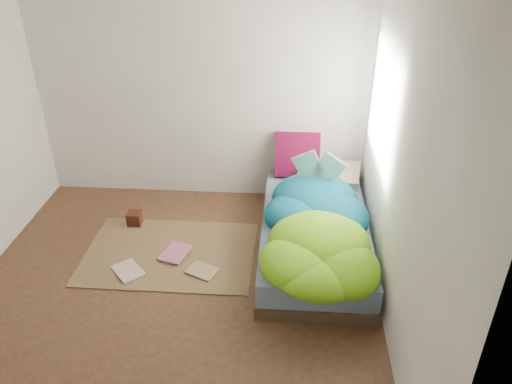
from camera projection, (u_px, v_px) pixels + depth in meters
ground at (173, 293)px, 4.29m from camera, size 3.50×3.50×0.00m
room_walls at (155, 115)px, 3.48m from camera, size 3.54×3.54×2.62m
bed at (314, 235)px, 4.75m from camera, size 1.00×2.00×0.34m
duvet at (317, 217)px, 4.38m from camera, size 0.96×1.84×0.34m
rug at (170, 253)px, 4.77m from camera, size 1.60×1.10×0.01m
pillow_floral at (329, 174)px, 5.29m from camera, size 0.69×0.49×0.14m
pillow_magenta at (297, 154)px, 5.33m from camera, size 0.47×0.15×0.47m
open_book at (319, 158)px, 4.74m from camera, size 0.43×0.17×0.25m
wooden_box at (135, 218)px, 5.16m from camera, size 0.14×0.14×0.14m
floor_book_a at (117, 276)px, 4.45m from camera, size 0.35×0.36×0.02m
floor_book_b at (165, 250)px, 4.77m from camera, size 0.31×0.37×0.03m
floor_book_c at (196, 277)px, 4.44m from camera, size 0.33×0.29×0.02m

